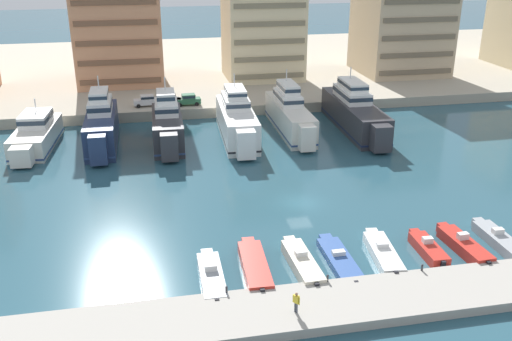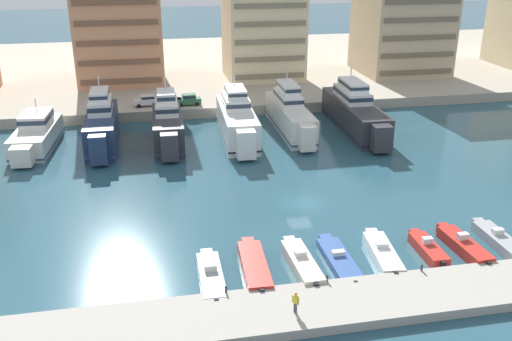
{
  "view_description": "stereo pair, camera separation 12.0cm",
  "coord_description": "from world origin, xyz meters",
  "px_view_note": "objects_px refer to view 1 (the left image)",
  "views": [
    {
      "loc": [
        -15.7,
        -54.05,
        26.5
      ],
      "look_at": [
        -4.1,
        3.97,
        2.5
      ],
      "focal_mm": 40.0,
      "sensor_mm": 36.0,
      "label": 1
    },
    {
      "loc": [
        -15.58,
        -54.07,
        26.5
      ],
      "look_at": [
        -4.1,
        3.97,
        2.5
      ],
      "focal_mm": 40.0,
      "sensor_mm": 36.0,
      "label": 2
    }
  ],
  "objects_px": {
    "yacht_navy_left": "(101,125)",
    "yacht_ivory_center": "(290,114)",
    "car_white_far_left": "(147,100)",
    "motorboat_red_left": "(255,266)",
    "car_grey_left": "(169,100)",
    "car_green_mid_left": "(188,99)",
    "motorboat_red_center_right": "(428,248)",
    "motorboat_red_mid_right": "(464,245)",
    "yacht_charcoal_center_right": "(355,112)",
    "yacht_charcoal_mid_left": "(167,125)",
    "pedestrian_mid_deck": "(296,301)",
    "motorboat_blue_center_left": "(339,260)",
    "yacht_ivory_far_left": "(36,135)",
    "motorboat_cream_mid_left": "(302,263)",
    "motorboat_white_center": "(383,253)",
    "motorboat_grey_far_left": "(212,276)",
    "yacht_white_center_left": "(237,120)",
    "motorboat_grey_right": "(498,239)"
  },
  "relations": [
    {
      "from": "motorboat_red_center_right",
      "to": "motorboat_red_mid_right",
      "type": "xyz_separation_m",
      "value": [
        3.44,
        -0.2,
        0.04
      ]
    },
    {
      "from": "yacht_ivory_far_left",
      "to": "pedestrian_mid_deck",
      "type": "xyz_separation_m",
      "value": [
        24.88,
        -44.31,
        0.0
      ]
    },
    {
      "from": "yacht_white_center_left",
      "to": "motorboat_red_mid_right",
      "type": "bearing_deg",
      "value": -67.18
    },
    {
      "from": "yacht_ivory_center",
      "to": "car_grey_left",
      "type": "height_order",
      "value": "yacht_ivory_center"
    },
    {
      "from": "yacht_charcoal_center_right",
      "to": "motorboat_blue_center_left",
      "type": "xyz_separation_m",
      "value": [
        -14.79,
        -36.38,
        -2.29
      ]
    },
    {
      "from": "yacht_ivory_far_left",
      "to": "yacht_charcoal_mid_left",
      "type": "height_order",
      "value": "yacht_charcoal_mid_left"
    },
    {
      "from": "yacht_charcoal_center_right",
      "to": "car_grey_left",
      "type": "relative_size",
      "value": 5.52
    },
    {
      "from": "yacht_ivory_far_left",
      "to": "yacht_charcoal_mid_left",
      "type": "relative_size",
      "value": 1.03
    },
    {
      "from": "yacht_charcoal_mid_left",
      "to": "car_green_mid_left",
      "type": "height_order",
      "value": "yacht_charcoal_mid_left"
    },
    {
      "from": "yacht_charcoal_mid_left",
      "to": "car_grey_left",
      "type": "xyz_separation_m",
      "value": [
        0.95,
        14.03,
        -0.07
      ]
    },
    {
      "from": "motorboat_white_center",
      "to": "car_white_far_left",
      "type": "relative_size",
      "value": 1.93
    },
    {
      "from": "yacht_navy_left",
      "to": "car_green_mid_left",
      "type": "relative_size",
      "value": 4.4
    },
    {
      "from": "yacht_charcoal_mid_left",
      "to": "pedestrian_mid_deck",
      "type": "relative_size",
      "value": 9.43
    },
    {
      "from": "yacht_ivory_far_left",
      "to": "motorboat_red_mid_right",
      "type": "height_order",
      "value": "yacht_ivory_far_left"
    },
    {
      "from": "motorboat_red_center_right",
      "to": "car_white_far_left",
      "type": "xyz_separation_m",
      "value": [
        -23.94,
        49.34,
        2.1
      ]
    },
    {
      "from": "car_green_mid_left",
      "to": "pedestrian_mid_deck",
      "type": "distance_m",
      "value": 55.97
    },
    {
      "from": "car_grey_left",
      "to": "motorboat_white_center",
      "type": "bearing_deg",
      "value": -71.65
    },
    {
      "from": "pedestrian_mid_deck",
      "to": "yacht_white_center_left",
      "type": "bearing_deg",
      "value": 86.33
    },
    {
      "from": "motorboat_white_center",
      "to": "car_green_mid_left",
      "type": "distance_m",
      "value": 50.25
    },
    {
      "from": "yacht_ivory_center",
      "to": "car_white_far_left",
      "type": "bearing_deg",
      "value": 149.5
    },
    {
      "from": "motorboat_red_left",
      "to": "motorboat_white_center",
      "type": "xyz_separation_m",
      "value": [
        11.74,
        0.09,
        -0.06
      ]
    },
    {
      "from": "yacht_charcoal_center_right",
      "to": "car_grey_left",
      "type": "bearing_deg",
      "value": 154.63
    },
    {
      "from": "yacht_charcoal_center_right",
      "to": "motorboat_white_center",
      "type": "height_order",
      "value": "yacht_charcoal_center_right"
    },
    {
      "from": "motorboat_grey_far_left",
      "to": "motorboat_white_center",
      "type": "bearing_deg",
      "value": 2.9
    },
    {
      "from": "motorboat_grey_far_left",
      "to": "car_grey_left",
      "type": "xyz_separation_m",
      "value": [
        -0.64,
        49.6,
        2.18
      ]
    },
    {
      "from": "yacht_navy_left",
      "to": "motorboat_red_center_right",
      "type": "distance_m",
      "value": 47.51
    },
    {
      "from": "yacht_ivory_center",
      "to": "motorboat_red_left",
      "type": "xyz_separation_m",
      "value": [
        -12.65,
        -37.15,
        -2.08
      ]
    },
    {
      "from": "motorboat_cream_mid_left",
      "to": "motorboat_grey_right",
      "type": "relative_size",
      "value": 1.09
    },
    {
      "from": "motorboat_red_left",
      "to": "car_grey_left",
      "type": "height_order",
      "value": "car_grey_left"
    },
    {
      "from": "yacht_white_center_left",
      "to": "motorboat_white_center",
      "type": "relative_size",
      "value": 2.43
    },
    {
      "from": "motorboat_grey_far_left",
      "to": "motorboat_blue_center_left",
      "type": "height_order",
      "value": "motorboat_grey_far_left"
    },
    {
      "from": "motorboat_red_center_right",
      "to": "car_white_far_left",
      "type": "height_order",
      "value": "car_white_far_left"
    },
    {
      "from": "motorboat_red_mid_right",
      "to": "pedestrian_mid_deck",
      "type": "xyz_separation_m",
      "value": [
        -17.78,
        -7.06,
        1.25
      ]
    },
    {
      "from": "motorboat_grey_far_left",
      "to": "car_grey_left",
      "type": "relative_size",
      "value": 1.98
    },
    {
      "from": "yacht_ivory_far_left",
      "to": "motorboat_cream_mid_left",
      "type": "xyz_separation_m",
      "value": [
        27.31,
        -37.28,
        -1.24
      ]
    },
    {
      "from": "yacht_ivory_far_left",
      "to": "pedestrian_mid_deck",
      "type": "relative_size",
      "value": 9.76
    },
    {
      "from": "yacht_navy_left",
      "to": "car_grey_left",
      "type": "xyz_separation_m",
      "value": [
        9.9,
        12.51,
        -0.19
      ]
    },
    {
      "from": "yacht_navy_left",
      "to": "yacht_charcoal_center_right",
      "type": "bearing_deg",
      "value": -0.33
    },
    {
      "from": "motorboat_grey_far_left",
      "to": "motorboat_cream_mid_left",
      "type": "xyz_separation_m",
      "value": [
        7.92,
        0.39,
        0.12
      ]
    },
    {
      "from": "yacht_charcoal_center_right",
      "to": "motorboat_red_left",
      "type": "distance_m",
      "value": 42.59
    },
    {
      "from": "motorboat_red_mid_right",
      "to": "car_green_mid_left",
      "type": "relative_size",
      "value": 1.85
    },
    {
      "from": "yacht_navy_left",
      "to": "motorboat_red_left",
      "type": "height_order",
      "value": "yacht_navy_left"
    },
    {
      "from": "yacht_charcoal_center_right",
      "to": "car_green_mid_left",
      "type": "height_order",
      "value": "yacht_charcoal_center_right"
    },
    {
      "from": "yacht_charcoal_mid_left",
      "to": "motorboat_grey_far_left",
      "type": "distance_m",
      "value": 35.68
    },
    {
      "from": "yacht_ivory_center",
      "to": "motorboat_blue_center_left",
      "type": "xyz_separation_m",
      "value": [
        -5.07,
        -37.34,
        -2.24
      ]
    },
    {
      "from": "yacht_charcoal_mid_left",
      "to": "motorboat_white_center",
      "type": "distance_m",
      "value": 38.84
    },
    {
      "from": "yacht_navy_left",
      "to": "yacht_ivory_center",
      "type": "distance_m",
      "value": 27.0
    },
    {
      "from": "motorboat_white_center",
      "to": "motorboat_grey_far_left",
      "type": "bearing_deg",
      "value": -177.1
    },
    {
      "from": "motorboat_cream_mid_left",
      "to": "car_grey_left",
      "type": "xyz_separation_m",
      "value": [
        -8.56,
        49.21,
        2.06
      ]
    },
    {
      "from": "car_grey_left",
      "to": "yacht_ivory_center",
      "type": "bearing_deg",
      "value": -34.51
    }
  ]
}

